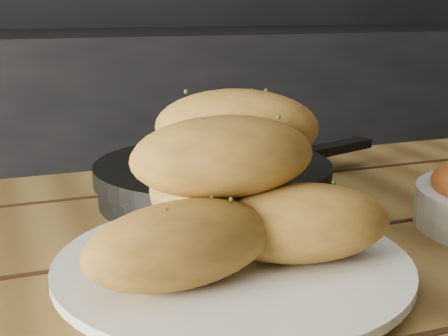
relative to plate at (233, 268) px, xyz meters
The scene contains 3 objects.
plate is the anchor object (origin of this frame).
bread_rolls 0.07m from the plate, 117.07° to the left, with size 0.26×0.21×0.14m.
skillet 0.22m from the plate, 73.96° to the left, with size 0.40×0.27×0.05m.
Camera 1 is at (0.00, 0.01, 0.97)m, focal length 50.00 mm.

